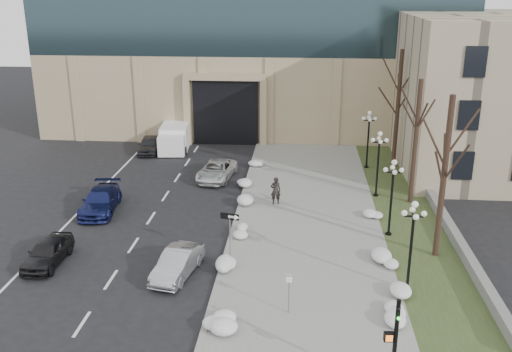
% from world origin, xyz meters
% --- Properties ---
extents(sidewalk, '(9.00, 40.00, 0.12)m').
position_xyz_m(sidewalk, '(3.50, 14.00, 0.06)').
color(sidewalk, gray).
rests_on(sidewalk, ground).
extents(curb, '(0.30, 40.00, 0.14)m').
position_xyz_m(curb, '(-1.00, 14.00, 0.07)').
color(curb, gray).
rests_on(curb, ground).
extents(grass_strip, '(4.00, 40.00, 0.10)m').
position_xyz_m(grass_strip, '(10.00, 14.00, 0.05)').
color(grass_strip, '#314221').
rests_on(grass_strip, ground).
extents(stone_wall, '(0.50, 30.00, 0.70)m').
position_xyz_m(stone_wall, '(12.00, 16.00, 0.35)').
color(stone_wall, slate).
rests_on(stone_wall, ground).
extents(car_a, '(1.66, 4.08, 1.39)m').
position_xyz_m(car_a, '(-10.38, 7.45, 0.69)').
color(car_a, black).
rests_on(car_a, ground).
extents(car_b, '(2.23, 4.37, 1.37)m').
position_xyz_m(car_b, '(-3.19, 6.73, 0.69)').
color(car_b, '#97989E').
rests_on(car_b, ground).
extents(car_c, '(2.61, 5.31, 1.48)m').
position_xyz_m(car_c, '(-10.09, 14.91, 0.74)').
color(car_c, '#171E51').
rests_on(car_c, ground).
extents(car_d, '(2.91, 5.20, 1.37)m').
position_xyz_m(car_d, '(-3.42, 21.99, 0.69)').
color(car_d, silver).
rests_on(car_d, ground).
extents(car_e, '(2.20, 4.40, 1.44)m').
position_xyz_m(car_e, '(-10.42, 28.62, 0.72)').
color(car_e, '#2D2E32').
rests_on(car_e, ground).
extents(pedestrian, '(0.75, 0.55, 1.90)m').
position_xyz_m(pedestrian, '(1.35, 16.87, 1.07)').
color(pedestrian, black).
rests_on(pedestrian, sidewalk).
extents(box_truck, '(2.94, 6.96, 2.15)m').
position_xyz_m(box_truck, '(-8.43, 30.36, 1.04)').
color(box_truck, white).
rests_on(box_truck, ground).
extents(one_way_sign, '(1.07, 0.44, 2.88)m').
position_xyz_m(one_way_sign, '(-0.49, 8.27, 2.38)').
color(one_way_sign, slate).
rests_on(one_way_sign, ground).
extents(keep_sign, '(0.44, 0.06, 2.05)m').
position_xyz_m(keep_sign, '(2.60, 3.49, 1.50)').
color(keep_sign, slate).
rests_on(keep_sign, ground).
extents(traffic_signal, '(0.67, 0.90, 3.96)m').
position_xyz_m(traffic_signal, '(6.44, -1.48, 1.97)').
color(traffic_signal, black).
rests_on(traffic_signal, ground).
extents(snow_clump_b, '(1.10, 1.60, 0.36)m').
position_xyz_m(snow_clump_b, '(-0.36, 2.07, 0.30)').
color(snow_clump_b, white).
rests_on(snow_clump_b, sidewalk).
extents(snow_clump_c, '(1.10, 1.60, 0.36)m').
position_xyz_m(snow_clump_c, '(-0.74, 7.14, 0.30)').
color(snow_clump_c, white).
rests_on(snow_clump_c, sidewalk).
extents(snow_clump_d, '(1.10, 1.60, 0.36)m').
position_xyz_m(snow_clump_d, '(-0.38, 11.64, 0.30)').
color(snow_clump_d, white).
rests_on(snow_clump_d, sidewalk).
extents(snow_clump_e, '(1.10, 1.60, 0.36)m').
position_xyz_m(snow_clump_e, '(-0.46, 16.21, 0.30)').
color(snow_clump_e, white).
rests_on(snow_clump_e, sidewalk).
extents(snow_clump_f, '(1.10, 1.60, 0.36)m').
position_xyz_m(snow_clump_f, '(-0.85, 20.31, 0.30)').
color(snow_clump_f, white).
rests_on(snow_clump_f, sidewalk).
extents(snow_clump_g, '(1.10, 1.60, 0.36)m').
position_xyz_m(snow_clump_g, '(-0.36, 24.97, 0.30)').
color(snow_clump_g, white).
rests_on(snow_clump_g, sidewalk).
extents(snow_clump_h, '(1.10, 1.60, 0.36)m').
position_xyz_m(snow_clump_h, '(7.43, 3.44, 0.30)').
color(snow_clump_h, white).
rests_on(snow_clump_h, sidewalk).
extents(snow_clump_i, '(1.10, 1.60, 0.36)m').
position_xyz_m(snow_clump_i, '(7.82, 8.68, 0.30)').
color(snow_clump_i, white).
rests_on(snow_clump_i, sidewalk).
extents(snow_clump_j, '(1.10, 1.60, 0.36)m').
position_xyz_m(snow_clump_j, '(7.81, 15.12, 0.30)').
color(snow_clump_j, white).
rests_on(snow_clump_j, sidewalk).
extents(snow_clump_k, '(1.10, 1.60, 0.36)m').
position_xyz_m(snow_clump_k, '(7.74, 5.36, 0.30)').
color(snow_clump_k, white).
rests_on(snow_clump_k, sidewalk).
extents(lamppost_a, '(1.18, 1.18, 4.76)m').
position_xyz_m(lamppost_a, '(8.30, 6.00, 3.07)').
color(lamppost_a, black).
rests_on(lamppost_a, ground).
extents(lamppost_b, '(1.18, 1.18, 4.76)m').
position_xyz_m(lamppost_b, '(8.30, 12.50, 3.07)').
color(lamppost_b, black).
rests_on(lamppost_b, ground).
extents(lamppost_c, '(1.18, 1.18, 4.76)m').
position_xyz_m(lamppost_c, '(8.30, 19.00, 3.07)').
color(lamppost_c, black).
rests_on(lamppost_c, ground).
extents(lamppost_d, '(1.18, 1.18, 4.76)m').
position_xyz_m(lamppost_d, '(8.30, 25.50, 3.07)').
color(lamppost_d, black).
rests_on(lamppost_d, ground).
extents(tree_near, '(3.20, 3.20, 9.00)m').
position_xyz_m(tree_near, '(10.50, 10.00, 5.83)').
color(tree_near, black).
rests_on(tree_near, ground).
extents(tree_mid, '(3.20, 3.20, 8.50)m').
position_xyz_m(tree_mid, '(10.50, 18.00, 5.50)').
color(tree_mid, black).
rests_on(tree_mid, ground).
extents(tree_far, '(3.20, 3.20, 9.50)m').
position_xyz_m(tree_far, '(10.50, 26.00, 6.15)').
color(tree_far, black).
rests_on(tree_far, ground).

